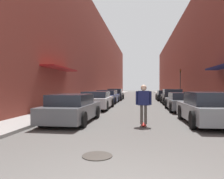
{
  "coord_description": "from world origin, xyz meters",
  "views": [
    {
      "loc": [
        0.22,
        -2.9,
        1.6
      ],
      "look_at": [
        -1.66,
        10.97,
        1.43
      ],
      "focal_mm": 35.0,
      "sensor_mm": 36.0,
      "label": 1
    }
  ],
  "objects_px": {
    "parked_car_left_2": "(108,97)",
    "manhole_cover": "(97,156)",
    "traffic_light": "(180,80)",
    "parked_car_right_3": "(164,95)",
    "parked_car_left_0": "(72,109)",
    "parked_car_right_2": "(172,97)",
    "parked_car_right_1": "(182,102)",
    "skateboarder": "(144,101)",
    "parked_car_left_3": "(115,95)",
    "parked_car_right_0": "(207,109)",
    "parked_car_left_1": "(97,100)"
  },
  "relations": [
    {
      "from": "skateboarder",
      "to": "parked_car_right_3",
      "type": "bearing_deg",
      "value": 81.49
    },
    {
      "from": "parked_car_left_1",
      "to": "parked_car_right_2",
      "type": "relative_size",
      "value": 1.16
    },
    {
      "from": "parked_car_left_1",
      "to": "traffic_light",
      "type": "bearing_deg",
      "value": 60.51
    },
    {
      "from": "parked_car_left_2",
      "to": "parked_car_right_3",
      "type": "distance_m",
      "value": 7.99
    },
    {
      "from": "skateboarder",
      "to": "parked_car_left_3",
      "type": "bearing_deg",
      "value": 100.62
    },
    {
      "from": "parked_car_left_1",
      "to": "parked_car_right_0",
      "type": "distance_m",
      "value": 8.4
    },
    {
      "from": "parked_car_left_2",
      "to": "parked_car_right_0",
      "type": "distance_m",
      "value": 12.99
    },
    {
      "from": "parked_car_left_3",
      "to": "skateboarder",
      "type": "relative_size",
      "value": 2.68
    },
    {
      "from": "parked_car_left_2",
      "to": "parked_car_left_3",
      "type": "height_order",
      "value": "parked_car_left_3"
    },
    {
      "from": "parked_car_right_3",
      "to": "traffic_light",
      "type": "xyz_separation_m",
      "value": [
        2.51,
        4.07,
        1.9
      ]
    },
    {
      "from": "parked_car_left_2",
      "to": "parked_car_left_0",
      "type": "bearing_deg",
      "value": -89.0
    },
    {
      "from": "parked_car_left_1",
      "to": "parked_car_right_1",
      "type": "xyz_separation_m",
      "value": [
        5.96,
        -0.42,
        -0.03
      ]
    },
    {
      "from": "manhole_cover",
      "to": "traffic_light",
      "type": "height_order",
      "value": "traffic_light"
    },
    {
      "from": "parked_car_left_0",
      "to": "parked_car_left_3",
      "type": "xyz_separation_m",
      "value": [
        -0.12,
        17.23,
        0.04
      ]
    },
    {
      "from": "parked_car_left_2",
      "to": "manhole_cover",
      "type": "bearing_deg",
      "value": -81.92
    },
    {
      "from": "manhole_cover",
      "to": "traffic_light",
      "type": "bearing_deg",
      "value": 76.35
    },
    {
      "from": "parked_car_left_2",
      "to": "manhole_cover",
      "type": "distance_m",
      "value": 16.46
    },
    {
      "from": "parked_car_right_2",
      "to": "parked_car_right_0",
      "type": "bearing_deg",
      "value": -90.05
    },
    {
      "from": "parked_car_right_1",
      "to": "skateboarder",
      "type": "distance_m",
      "value": 6.72
    },
    {
      "from": "traffic_light",
      "to": "parked_car_left_2",
      "type": "bearing_deg",
      "value": -132.45
    },
    {
      "from": "parked_car_left_3",
      "to": "skateboarder",
      "type": "height_order",
      "value": "skateboarder"
    },
    {
      "from": "parked_car_right_2",
      "to": "parked_car_left_3",
      "type": "bearing_deg",
      "value": 135.36
    },
    {
      "from": "skateboarder",
      "to": "parked_car_left_2",
      "type": "bearing_deg",
      "value": 105.63
    },
    {
      "from": "parked_car_left_2",
      "to": "skateboarder",
      "type": "xyz_separation_m",
      "value": [
        3.41,
        -12.18,
        0.41
      ]
    },
    {
      "from": "parked_car_right_3",
      "to": "traffic_light",
      "type": "bearing_deg",
      "value": 58.3
    },
    {
      "from": "parked_car_left_0",
      "to": "parked_car_left_2",
      "type": "bearing_deg",
      "value": 91.0
    },
    {
      "from": "parked_car_left_1",
      "to": "parked_car_right_2",
      "type": "bearing_deg",
      "value": 40.75
    },
    {
      "from": "parked_car_right_2",
      "to": "parked_car_right_3",
      "type": "relative_size",
      "value": 0.95
    },
    {
      "from": "parked_car_right_0",
      "to": "skateboarder",
      "type": "xyz_separation_m",
      "value": [
        -2.7,
        -0.72,
        0.37
      ]
    },
    {
      "from": "parked_car_left_0",
      "to": "parked_car_right_1",
      "type": "relative_size",
      "value": 0.95
    },
    {
      "from": "parked_car_left_1",
      "to": "parked_car_right_0",
      "type": "relative_size",
      "value": 1.16
    },
    {
      "from": "manhole_cover",
      "to": "parked_car_left_0",
      "type": "bearing_deg",
      "value": 114.56
    },
    {
      "from": "parked_car_left_2",
      "to": "manhole_cover",
      "type": "height_order",
      "value": "parked_car_left_2"
    },
    {
      "from": "parked_car_left_0",
      "to": "parked_car_left_1",
      "type": "bearing_deg",
      "value": 91.07
    },
    {
      "from": "parked_car_left_3",
      "to": "manhole_cover",
      "type": "distance_m",
      "value": 21.96
    },
    {
      "from": "parked_car_left_0",
      "to": "parked_car_right_0",
      "type": "xyz_separation_m",
      "value": [
        5.91,
        0.21,
        0.05
      ]
    },
    {
      "from": "parked_car_right_1",
      "to": "skateboarder",
      "type": "relative_size",
      "value": 2.65
    },
    {
      "from": "manhole_cover",
      "to": "parked_car_left_2",
      "type": "bearing_deg",
      "value": 98.08
    },
    {
      "from": "parked_car_right_0",
      "to": "traffic_light",
      "type": "relative_size",
      "value": 1.07
    },
    {
      "from": "parked_car_left_0",
      "to": "skateboarder",
      "type": "xyz_separation_m",
      "value": [
        3.2,
        -0.51,
        0.42
      ]
    },
    {
      "from": "parked_car_right_2",
      "to": "parked_car_right_3",
      "type": "height_order",
      "value": "parked_car_right_2"
    },
    {
      "from": "manhole_cover",
      "to": "skateboarder",
      "type": "bearing_deg",
      "value": 75.03
    },
    {
      "from": "parked_car_left_3",
      "to": "traffic_light",
      "type": "xyz_separation_m",
      "value": [
        8.45,
        3.78,
        1.84
      ]
    },
    {
      "from": "parked_car_left_0",
      "to": "skateboarder",
      "type": "distance_m",
      "value": 3.27
    },
    {
      "from": "parked_car_left_0",
      "to": "parked_car_right_3",
      "type": "relative_size",
      "value": 0.97
    },
    {
      "from": "parked_car_left_0",
      "to": "parked_car_right_2",
      "type": "bearing_deg",
      "value": 62.3
    },
    {
      "from": "parked_car_left_2",
      "to": "parked_car_right_1",
      "type": "bearing_deg",
      "value": -44.86
    },
    {
      "from": "skateboarder",
      "to": "parked_car_right_1",
      "type": "bearing_deg",
      "value": 66.82
    },
    {
      "from": "parked_car_right_0",
      "to": "traffic_light",
      "type": "bearing_deg",
      "value": 83.35
    },
    {
      "from": "parked_car_left_2",
      "to": "skateboarder",
      "type": "height_order",
      "value": "skateboarder"
    }
  ]
}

